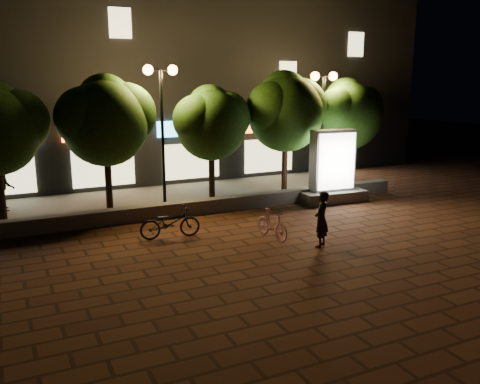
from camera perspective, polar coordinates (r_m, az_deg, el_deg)
ground at (r=15.04m, az=2.99°, el=-5.77°), size 80.00×80.00×0.00m
retaining_wall at (r=18.43m, az=-2.96°, el=-1.48°), size 16.00×0.45×0.50m
sidewalk at (r=20.75m, az=-5.62°, el=-0.52°), size 16.00×5.00×0.08m
building_block at (r=26.40m, az=-10.86°, el=12.98°), size 28.00×8.12×11.30m
tree_left at (r=18.34m, az=-14.97°, el=8.16°), size 3.60×3.00×4.89m
tree_mid at (r=19.50m, az=-3.23°, el=8.13°), size 3.24×2.70×4.50m
tree_right at (r=20.96m, az=5.25°, el=9.37°), size 3.72×3.10×5.07m
tree_far_right at (r=22.77m, az=12.25°, el=8.90°), size 3.48×2.90×4.76m
street_lamp_left at (r=18.51m, az=-8.91°, el=10.28°), size 1.26×0.36×5.18m
street_lamp_right at (r=21.61m, az=9.44°, el=10.23°), size 1.26×0.36×4.98m
ad_kiosk at (r=20.16m, az=10.40°, el=2.17°), size 2.72×1.51×2.85m
scooter_pink at (r=15.33m, az=3.68°, el=-3.66°), size 0.61×1.53×0.90m
rider at (r=14.64m, az=9.22°, el=-3.08°), size 0.71×0.68×1.64m
scooter_parked at (r=15.47m, az=-7.95°, el=-3.47°), size 1.91×0.86×0.97m
pedestrian at (r=20.12m, az=-25.21°, el=0.66°), size 0.70×0.89×1.81m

